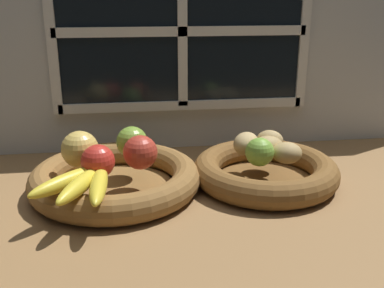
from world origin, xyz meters
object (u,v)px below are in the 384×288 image
fruit_bowl_left (116,179)px  apple_golden_left (80,149)px  apple_green_back (132,142)px  potato_back (270,141)px  fruit_bowl_right (265,171)px  banana_bunch_front (83,182)px  potato_small (287,153)px  lime_near (260,152)px  potato_large (267,147)px  apple_red_right (140,152)px  apple_red_front (98,161)px  potato_oblong (246,144)px

fruit_bowl_left → apple_golden_left: size_ratio=4.70×
fruit_bowl_left → apple_green_back: 8.94cm
potato_back → fruit_bowl_right: bearing=-114.4°
banana_bunch_front → potato_small: size_ratio=2.88×
lime_near → fruit_bowl_right: bearing=56.3°
banana_bunch_front → apple_green_back: bearing=61.5°
apple_golden_left → potato_back: 42.01cm
fruit_bowl_left → lime_near: lime_near is taller
potato_large → apple_golden_left: bearing=179.8°
fruit_bowl_right → banana_bunch_front: size_ratio=1.74×
banana_bunch_front → potato_small: bearing=11.4°
apple_green_back → banana_bunch_front: size_ratio=0.37×
potato_large → potato_small: 4.82cm
fruit_bowl_left → potato_small: 36.71cm
apple_red_right → banana_bunch_front: 14.24cm
potato_small → apple_red_front: bearing=-176.4°
apple_golden_left → lime_near: size_ratio=1.27×
banana_bunch_front → apple_golden_left: bearing=97.9°
apple_golden_left → potato_large: size_ratio=0.98×
potato_back → potato_oblong: 6.19cm
apple_green_back → apple_red_right: apple_red_right is taller
apple_red_front → potato_large: bearing=9.4°
potato_back → potato_large: bearing=-114.4°
fruit_bowl_left → potato_small: bearing=-5.4°
apple_red_right → potato_small: bearing=-1.7°
fruit_bowl_left → apple_green_back: apple_green_back is taller
apple_red_front → apple_golden_left: (-3.99, 6.03, 0.53)cm
apple_red_front → banana_bunch_front: apple_red_front is taller
apple_red_right → apple_golden_left: apple_golden_left is taller
lime_near → apple_red_right: bearing=176.2°
banana_bunch_front → potato_oblong: 37.20cm
potato_small → apple_red_right: bearing=178.3°
fruit_bowl_right → banana_bunch_front: banana_bunch_front is taller
potato_small → potato_oblong: (-7.23, 6.38, 0.26)cm
apple_green_back → apple_red_front: 12.54cm
apple_red_right → potato_back: size_ratio=1.15×
apple_green_back → banana_bunch_front: bearing=-118.5°
apple_red_right → potato_back: bearing=13.6°
potato_back → potato_small: 8.18cm
apple_red_right → potato_back: apple_red_right is taller
apple_green_back → potato_large: (28.99, -4.77, -0.95)cm
potato_large → lime_near: bearing=-123.7°
apple_golden_left → potato_back: size_ratio=1.25×
apple_red_right → potato_back: 30.35cm
potato_large → banana_bunch_front: bearing=-162.8°
fruit_bowl_right → potato_large: bearing=-90.0°
banana_bunch_front → potato_back: potato_back is taller
potato_small → fruit_bowl_right: bearing=135.0°
apple_green_back → potato_back: 31.13cm
apple_golden_left → potato_oblong: apple_golden_left is taller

